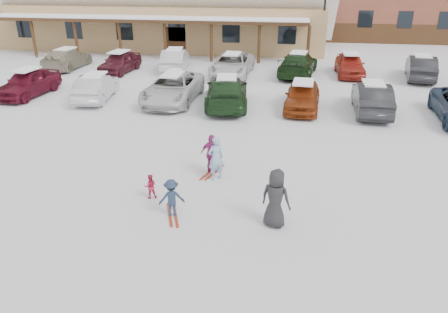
# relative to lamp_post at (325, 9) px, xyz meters

# --- Properties ---
(ground) EXTENTS (160.00, 160.00, 0.00)m
(ground) POSITION_rel_lamp_post_xyz_m (-4.70, -23.25, -3.75)
(ground) COLOR white
(ground) RESTS_ON ground
(lamp_post) EXTENTS (0.50, 0.25, 6.68)m
(lamp_post) POSITION_rel_lamp_post_xyz_m (0.00, 0.00, 0.00)
(lamp_post) COLOR black
(lamp_post) RESTS_ON ground
(adult_skier) EXTENTS (0.69, 0.66, 1.60)m
(adult_skier) POSITION_rel_lamp_post_xyz_m (-4.73, -21.98, -2.95)
(adult_skier) COLOR #8DB0C9
(adult_skier) RESTS_ON ground
(toddler_red) EXTENTS (0.48, 0.43, 0.82)m
(toddler_red) POSITION_rel_lamp_post_xyz_m (-6.58, -23.60, -3.34)
(toddler_red) COLOR #B32042
(toddler_red) RESTS_ON ground
(child_navy) EXTENTS (0.87, 0.67, 1.19)m
(child_navy) POSITION_rel_lamp_post_xyz_m (-5.63, -24.54, -3.16)
(child_navy) COLOR #1F2F47
(child_navy) RESTS_ON ground
(skis_child_navy) EXTENTS (0.65, 1.39, 0.03)m
(skis_child_navy) POSITION_rel_lamp_post_xyz_m (-5.63, -24.54, -3.73)
(skis_child_navy) COLOR #A03016
(skis_child_navy) RESTS_ON ground
(child_magenta) EXTENTS (0.92, 0.62, 1.46)m
(child_magenta) POSITION_rel_lamp_post_xyz_m (-4.95, -21.51, -3.02)
(child_magenta) COLOR #9F2C76
(child_magenta) RESTS_ON ground
(skis_child_magenta) EXTENTS (0.65, 1.39, 0.03)m
(skis_child_magenta) POSITION_rel_lamp_post_xyz_m (-4.95, -21.51, -3.73)
(skis_child_magenta) COLOR #A03016
(skis_child_magenta) RESTS_ON ground
(bystander_dark) EXTENTS (1.00, 0.82, 1.76)m
(bystander_dark) POSITION_rel_lamp_post_xyz_m (-2.58, -24.63, -2.87)
(bystander_dark) COLOR #252527
(bystander_dark) RESTS_ON ground
(parked_car_0) EXTENTS (2.21, 4.57, 1.50)m
(parked_car_0) POSITION_rel_lamp_post_xyz_m (-16.92, -13.18, -3.00)
(parked_car_0) COLOR #5C1020
(parked_car_0) RESTS_ON ground
(parked_car_1) EXTENTS (1.96, 4.38, 1.39)m
(parked_car_1) POSITION_rel_lamp_post_xyz_m (-12.80, -13.38, -3.05)
(parked_car_1) COLOR #B4B3B8
(parked_car_1) RESTS_ON ground
(parked_car_2) EXTENTS (2.67, 5.50, 1.51)m
(parked_car_2) POSITION_rel_lamp_post_xyz_m (-8.55, -13.11, -3.00)
(parked_car_2) COLOR silver
(parked_car_2) RESTS_ON ground
(parked_car_3) EXTENTS (2.73, 5.48, 1.53)m
(parked_car_3) POSITION_rel_lamp_post_xyz_m (-5.56, -13.44, -2.98)
(parked_car_3) COLOR #1C3A1B
(parked_car_3) RESTS_ON ground
(parked_car_4) EXTENTS (2.01, 4.34, 1.44)m
(parked_car_4) POSITION_rel_lamp_post_xyz_m (-1.65, -13.49, -3.03)
(parked_car_4) COLOR #8C3411
(parked_car_4) RESTS_ON ground
(parked_car_5) EXTENTS (1.78, 4.67, 1.52)m
(parked_car_5) POSITION_rel_lamp_post_xyz_m (1.76, -13.53, -2.99)
(parked_car_5) COLOR black
(parked_car_5) RESTS_ON ground
(parked_car_7) EXTENTS (2.12, 4.89, 1.40)m
(parked_car_7) POSITION_rel_lamp_post_xyz_m (-18.07, -6.31, -3.05)
(parked_car_7) COLOR tan
(parked_car_7) RESTS_ON ground
(parked_car_8) EXTENTS (2.14, 4.33, 1.42)m
(parked_car_8) POSITION_rel_lamp_post_xyz_m (-13.91, -6.87, -3.04)
(parked_car_8) COLOR #571A27
(parked_car_8) RESTS_ON ground
(parked_car_9) EXTENTS (2.06, 4.63, 1.48)m
(parked_car_9) POSITION_rel_lamp_post_xyz_m (-10.32, -5.69, -3.01)
(parked_car_9) COLOR silver
(parked_car_9) RESTS_ON ground
(parked_car_10) EXTENTS (2.67, 5.35, 1.46)m
(parked_car_10) POSITION_rel_lamp_post_xyz_m (-6.17, -6.66, -3.02)
(parked_car_10) COLOR silver
(parked_car_10) RESTS_ON ground
(parked_car_11) EXTENTS (2.94, 5.54, 1.53)m
(parked_car_11) POSITION_rel_lamp_post_xyz_m (-1.82, -6.03, -2.98)
(parked_car_11) COLOR black
(parked_car_11) RESTS_ON ground
(parked_car_12) EXTENTS (1.76, 4.32, 1.47)m
(parked_car_12) POSITION_rel_lamp_post_xyz_m (1.59, -5.54, -3.01)
(parked_car_12) COLOR #AD2B1E
(parked_car_12) RESTS_ON ground
(parked_car_13) EXTENTS (2.37, 4.82, 1.52)m
(parked_car_13) POSITION_rel_lamp_post_xyz_m (5.99, -5.92, -2.99)
(parked_car_13) COLOR black
(parked_car_13) RESTS_ON ground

